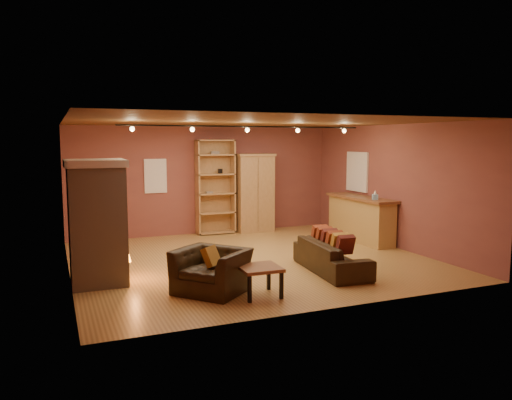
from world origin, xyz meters
name	(u,v)px	position (x,y,z in m)	size (l,w,h in m)	color
floor	(251,260)	(0.00, 0.00, 0.00)	(7.00, 7.00, 0.00)	olive
ceiling	(251,122)	(0.00, 0.00, 2.80)	(7.00, 7.00, 0.00)	brown
back_wall	(205,180)	(0.00, 3.25, 1.40)	(7.00, 0.02, 2.80)	brown
left_wall	(67,200)	(-3.50, 0.00, 1.40)	(0.02, 6.50, 2.80)	brown
right_wall	(393,186)	(3.50, 0.00, 1.40)	(0.02, 6.50, 2.80)	brown
fireplace	(98,222)	(-3.04, -0.60, 1.06)	(1.01, 0.98, 2.12)	tan
back_window	(155,176)	(-1.30, 3.23, 1.55)	(0.56, 0.04, 0.86)	white
bookcase	(215,186)	(0.22, 3.12, 1.25)	(1.01, 0.39, 2.46)	tan
armoire	(254,193)	(1.29, 2.99, 1.05)	(1.03, 0.59, 2.09)	tan
bar_counter	(360,218)	(3.20, 0.81, 0.55)	(0.61, 2.27, 1.08)	tan
tissue_box	(375,196)	(3.15, 0.17, 1.17)	(0.14, 0.14, 0.21)	#81AFCF
right_window	(357,172)	(3.47, 1.40, 1.65)	(0.05, 0.90, 1.00)	white
loveseat	(331,250)	(1.04, -1.43, 0.40)	(0.76, 2.01, 0.80)	black
armchair	(211,263)	(-1.42, -1.81, 0.47)	(1.24, 1.27, 0.94)	black
coffee_table	(260,271)	(-0.77, -2.29, 0.41)	(0.65, 0.65, 0.47)	brown
track_rail	(247,128)	(0.00, 0.20, 2.69)	(5.20, 0.09, 0.13)	black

